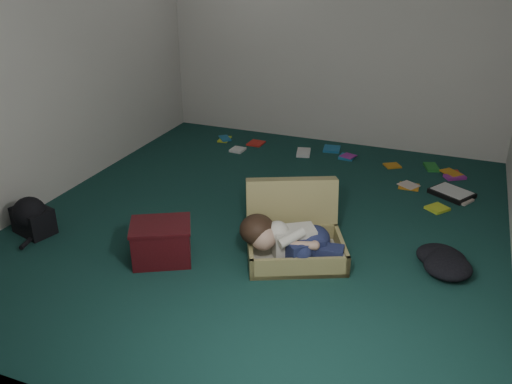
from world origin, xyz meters
The scene contains 11 objects.
floor centered at (0.00, 0.00, 0.00)m, with size 4.50×4.50×0.00m, color #143B36.
wall_back centered at (0.00, 2.25, 1.30)m, with size 4.50×4.50×0.00m, color silver.
wall_front centered at (0.00, -2.25, 1.30)m, with size 4.50×4.50×0.00m, color silver.
wall_left centered at (-2.00, 0.00, 1.30)m, with size 4.50×4.50×0.00m, color silver.
suitcase centered at (0.40, -0.36, 0.16)m, with size 0.95×0.94×0.53m.
person centered at (0.43, -0.54, 0.20)m, with size 0.80×0.44×0.33m.
maroon_bin centered at (-0.49, -0.85, 0.16)m, with size 0.56×0.52×0.31m.
backpack centered at (-1.70, -0.88, 0.12)m, with size 0.41×0.33×0.24m, color black, non-canonical shape.
clothing_pile centered at (1.39, -0.16, 0.08)m, with size 0.47×0.39×0.15m, color black, non-canonical shape.
paper_tray centered at (1.50, 1.17, 0.03)m, with size 0.45×0.42×0.05m.
book_scatter centered at (0.51, 1.57, 0.01)m, with size 2.99×1.39×0.02m.
Camera 1 is at (1.48, -3.89, 2.22)m, focal length 38.00 mm.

